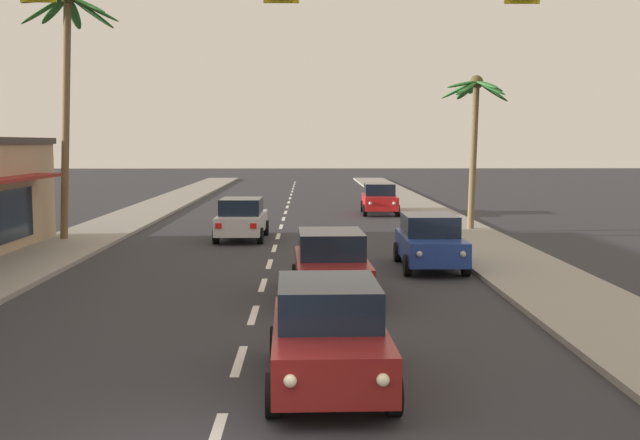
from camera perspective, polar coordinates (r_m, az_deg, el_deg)
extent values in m
cube|color=gray|center=(30.20, 11.64, -1.75)|extent=(3.20, 110.00, 0.14)
cube|color=gray|center=(30.83, -17.96, -1.76)|extent=(3.20, 110.00, 0.14)
cube|color=silver|center=(10.79, -7.71, -15.61)|extent=(0.16, 2.00, 0.01)
cube|color=silver|center=(14.33, -5.92, -10.18)|extent=(0.16, 2.00, 0.01)
cube|color=silver|center=(17.96, -4.88, -6.92)|extent=(0.16, 2.00, 0.01)
cube|color=silver|center=(21.63, -4.20, -4.75)|extent=(0.16, 2.00, 0.01)
cube|color=silver|center=(25.32, -3.71, -3.22)|extent=(0.16, 2.00, 0.01)
cube|color=silver|center=(29.03, -3.36, -2.07)|extent=(0.16, 2.00, 0.01)
cube|color=silver|center=(32.74, -3.08, -1.19)|extent=(0.16, 2.00, 0.01)
cube|color=silver|center=(36.47, -2.86, -0.49)|extent=(0.16, 2.00, 0.01)
cube|color=silver|center=(40.20, -2.68, 0.09)|extent=(0.16, 2.00, 0.01)
cube|color=silver|center=(43.93, -2.53, 0.56)|extent=(0.16, 2.00, 0.01)
cube|color=silver|center=(47.67, -2.41, 0.97)|extent=(0.16, 2.00, 0.01)
cube|color=silver|center=(51.40, -2.30, 1.31)|extent=(0.16, 2.00, 0.01)
cube|color=silver|center=(55.14, -2.21, 1.60)|extent=(0.16, 2.00, 0.01)
cube|color=silver|center=(58.89, -2.13, 1.86)|extent=(0.16, 2.00, 0.01)
cube|color=silver|center=(62.63, -2.05, 2.09)|extent=(0.16, 2.00, 0.01)
cube|color=silver|center=(66.37, -1.99, 2.29)|extent=(0.16, 2.00, 0.01)
cube|color=silver|center=(70.11, -1.94, 2.47)|extent=(0.16, 2.00, 0.01)
cube|color=silver|center=(73.86, -1.88, 2.64)|extent=(0.16, 2.00, 0.01)
cube|color=silver|center=(77.60, -1.84, 2.78)|extent=(0.16, 2.00, 0.01)
cube|color=maroon|center=(12.69, 0.62, -9.08)|extent=(1.86, 4.34, 0.72)
cube|color=black|center=(12.68, 0.59, -5.93)|extent=(1.65, 2.24, 0.64)
cylinder|color=black|center=(11.51, 5.38, -12.53)|extent=(0.24, 0.65, 0.64)
cylinder|color=black|center=(11.42, -3.44, -12.67)|extent=(0.24, 0.65, 0.64)
cylinder|color=black|center=(14.22, 3.84, -8.97)|extent=(0.24, 0.65, 0.64)
cylinder|color=black|center=(14.14, -3.22, -9.05)|extent=(0.24, 0.65, 0.64)
sphere|color=#F9EFC6|center=(10.64, 4.63, -11.57)|extent=(0.18, 0.18, 0.18)
sphere|color=#F9EFC6|center=(10.57, -2.20, -11.68)|extent=(0.18, 0.18, 0.18)
cube|color=red|center=(14.81, 2.76, -6.54)|extent=(0.24, 0.07, 0.20)
cube|color=red|center=(14.75, -2.39, -6.59)|extent=(0.24, 0.07, 0.20)
cube|color=maroon|center=(19.72, 0.82, -3.76)|extent=(1.89, 4.35, 0.72)
cube|color=black|center=(19.77, 0.80, -1.74)|extent=(1.67, 2.25, 0.64)
cylinder|color=black|center=(18.47, 3.78, -5.55)|extent=(0.24, 0.65, 0.64)
cylinder|color=black|center=(18.36, -1.60, -5.61)|extent=(0.24, 0.65, 0.64)
cylinder|color=black|center=(21.24, 2.91, -4.07)|extent=(0.24, 0.65, 0.64)
cylinder|color=black|center=(21.15, -1.75, -4.11)|extent=(0.24, 0.65, 0.64)
sphere|color=#F9EFC6|center=(17.63, 3.28, -4.64)|extent=(0.18, 0.18, 0.18)
sphere|color=#F9EFC6|center=(17.54, -0.77, -4.68)|extent=(0.18, 0.18, 0.18)
cube|color=red|center=(21.88, 2.20, -2.56)|extent=(0.24, 0.07, 0.20)
cube|color=red|center=(21.81, -1.26, -2.58)|extent=(0.24, 0.07, 0.20)
cube|color=silver|center=(31.77, -5.73, -0.19)|extent=(1.85, 4.34, 0.72)
cube|color=black|center=(31.56, -5.77, 1.01)|extent=(1.65, 2.23, 0.64)
cylinder|color=black|center=(33.31, -6.94, -0.56)|extent=(0.23, 0.64, 0.64)
cylinder|color=black|center=(33.14, -3.98, -0.56)|extent=(0.23, 0.64, 0.64)
cylinder|color=black|center=(30.51, -7.61, -1.14)|extent=(0.23, 0.64, 0.64)
cylinder|color=black|center=(30.32, -4.38, -1.15)|extent=(0.23, 0.64, 0.64)
sphere|color=#B2B2AD|center=(33.98, -6.38, 0.32)|extent=(0.18, 0.18, 0.18)
sphere|color=#B2B2AD|center=(33.86, -4.30, 0.31)|extent=(0.18, 0.18, 0.18)
cube|color=red|center=(29.71, -7.43, -0.43)|extent=(0.24, 0.07, 0.20)
cube|color=red|center=(29.56, -4.90, -0.43)|extent=(0.24, 0.07, 0.20)
cube|color=red|center=(42.95, 4.37, 1.34)|extent=(1.87, 4.34, 0.72)
cube|color=black|center=(43.05, 4.36, 2.26)|extent=(1.66, 2.24, 0.64)
cylinder|color=black|center=(41.64, 5.68, 0.70)|extent=(0.24, 0.65, 0.64)
cylinder|color=black|center=(41.52, 3.31, 0.70)|extent=(0.24, 0.65, 0.64)
cylinder|color=black|center=(44.45, 5.36, 1.01)|extent=(0.24, 0.65, 0.64)
cylinder|color=black|center=(44.34, 3.13, 1.02)|extent=(0.24, 0.65, 0.64)
sphere|color=#B2B2AD|center=(40.83, 5.44, 1.22)|extent=(0.18, 0.18, 0.18)
sphere|color=#B2B2AD|center=(40.75, 3.70, 1.22)|extent=(0.18, 0.18, 0.18)
cube|color=red|center=(45.14, 5.03, 1.67)|extent=(0.24, 0.07, 0.20)
cube|color=red|center=(45.06, 3.35, 1.68)|extent=(0.24, 0.07, 0.20)
cube|color=navy|center=(24.54, 8.04, -1.95)|extent=(1.81, 4.32, 0.72)
cube|color=black|center=(24.61, 8.02, -0.33)|extent=(1.62, 2.22, 0.64)
cylinder|color=black|center=(23.35, 10.63, -3.27)|extent=(0.23, 0.64, 0.64)
cylinder|color=black|center=(23.09, 6.42, -3.31)|extent=(0.23, 0.64, 0.64)
cylinder|color=black|center=(26.11, 9.46, -2.31)|extent=(0.23, 0.64, 0.64)
cylinder|color=black|center=(25.88, 5.69, -2.33)|extent=(0.23, 0.64, 0.64)
sphere|color=#B2B2AD|center=(22.51, 10.41, -2.47)|extent=(0.18, 0.18, 0.18)
sphere|color=#B2B2AD|center=(22.32, 7.27, -2.49)|extent=(0.18, 0.18, 0.18)
cube|color=red|center=(26.75, 8.78, -1.12)|extent=(0.24, 0.06, 0.20)
cube|color=red|center=(26.57, 5.97, -1.13)|extent=(0.24, 0.06, 0.20)
cylinder|color=brown|center=(32.20, -18.09, 6.84)|extent=(0.73, 0.29, 9.45)
ellipsoid|color=#2D702D|center=(32.51, -16.23, 14.62)|extent=(2.00, 0.86, 1.05)
ellipsoid|color=#2D702D|center=(32.78, -16.39, 14.37)|extent=(1.79, 1.34, 1.22)
ellipsoid|color=#2D702D|center=(33.42, -17.57, 14.25)|extent=(0.51, 1.94, 1.14)
ellipsoid|color=#2D702D|center=(33.35, -18.83, 14.33)|extent=(1.73, 1.61, 1.02)
ellipsoid|color=#2D702D|center=(32.77, -19.52, 14.29)|extent=(1.88, 0.44, 1.21)
ellipsoid|color=#2D702D|center=(31.84, -16.74, 14.90)|extent=(1.92, 1.37, 0.94)
cylinder|color=brown|center=(34.83, 11.14, 4.46)|extent=(0.43, 0.29, 6.48)
ellipsoid|color=#2D702D|center=(35.11, 12.48, 9.17)|extent=(1.52, 0.51, 0.99)
ellipsoid|color=#2D702D|center=(35.50, 12.29, 9.53)|extent=(1.61, 1.24, 0.52)
ellipsoid|color=#2D702D|center=(35.71, 11.12, 9.49)|extent=(0.45, 1.66, 0.58)
ellipsoid|color=#2D702D|center=(35.55, 10.67, 9.30)|extent=(0.93, 1.61, 0.84)
ellipsoid|color=#2D702D|center=(34.90, 10.10, 9.36)|extent=(1.61, 0.68, 0.86)
ellipsoid|color=#2D702D|center=(34.38, 10.34, 9.74)|extent=(1.64, 1.19, 0.47)
ellipsoid|color=#2D702D|center=(34.26, 10.67, 9.48)|extent=(1.39, 1.43, 0.79)
ellipsoid|color=#2D702D|center=(34.24, 12.10, 9.67)|extent=(0.95, 1.69, 0.54)
ellipsoid|color=#2D702D|center=(34.44, 12.36, 9.43)|extent=(1.31, 1.49, 0.79)
sphere|color=#4C4223|center=(34.93, 11.36, 9.85)|extent=(0.60, 0.60, 0.60)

